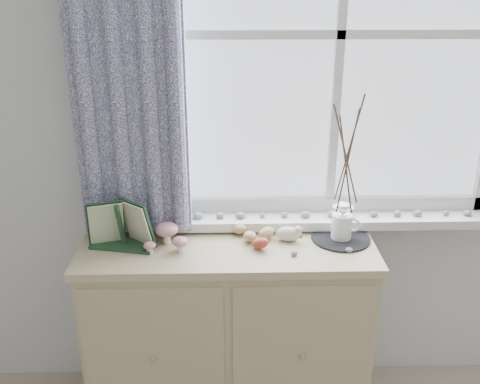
% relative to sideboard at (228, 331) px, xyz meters
% --- Properties ---
extents(room_shell, '(4.04, 4.04, 2.62)m').
position_rel_sideboard_xyz_m(room_shell, '(0.16, -1.62, 1.23)').
color(room_shell, silver).
rests_on(room_shell, ground).
extents(sideboard, '(1.20, 0.45, 0.85)m').
position_rel_sideboard_xyz_m(sideboard, '(0.00, 0.00, 0.00)').
color(sideboard, tan).
rests_on(sideboard, ground).
extents(botanical_book, '(0.31, 0.19, 0.21)m').
position_rel_sideboard_xyz_m(botanical_book, '(-0.42, -0.03, 0.53)').
color(botanical_book, '#1B3A22').
rests_on(botanical_book, sideboard).
extents(toadstool_cluster, '(0.18, 0.15, 0.09)m').
position_rel_sideboard_xyz_m(toadstool_cluster, '(-0.24, -0.00, 0.48)').
color(toadstool_cluster, white).
rests_on(toadstool_cluster, sideboard).
extents(wooden_eggs, '(0.17, 0.17, 0.07)m').
position_rel_sideboard_xyz_m(wooden_eggs, '(0.11, 0.03, 0.45)').
color(wooden_eggs, tan).
rests_on(wooden_eggs, sideboard).
extents(songbird_figurine, '(0.14, 0.08, 0.07)m').
position_rel_sideboard_xyz_m(songbird_figurine, '(0.25, 0.03, 0.46)').
color(songbird_figurine, white).
rests_on(songbird_figurine, sideboard).
extents(crocheted_doily, '(0.24, 0.24, 0.01)m').
position_rel_sideboard_xyz_m(crocheted_doily, '(0.47, 0.04, 0.43)').
color(crocheted_doily, black).
rests_on(crocheted_doily, sideboard).
extents(twig_pitcher, '(0.29, 0.29, 0.63)m').
position_rel_sideboard_xyz_m(twig_pitcher, '(0.47, 0.04, 0.79)').
color(twig_pitcher, white).
rests_on(twig_pitcher, crocheted_doily).
extents(sideboard_pebbles, '(0.33, 0.23, 0.02)m').
position_rel_sideboard_xyz_m(sideboard_pebbles, '(0.30, 0.00, 0.43)').
color(sideboard_pebbles, '#9C9D9F').
rests_on(sideboard_pebbles, sideboard).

